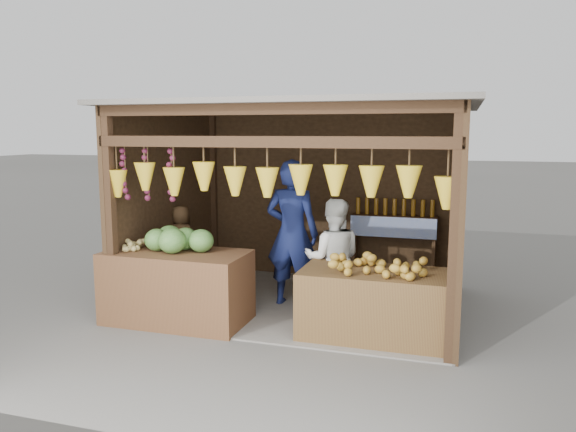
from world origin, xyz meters
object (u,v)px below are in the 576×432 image
Objects in this scene: counter_left at (177,287)px; vendor_seated at (181,239)px; man_standing at (292,233)px; counter_right at (373,305)px; woman_standing at (333,259)px.

counter_left is 1.45m from vendor_seated.
man_standing reaches higher than counter_left.
man_standing is (-1.22, 0.87, 0.59)m from counter_right.
woman_standing is 2.44m from vendor_seated.
vendor_seated is (-0.61, 1.27, 0.32)m from counter_left.
woman_standing is (1.77, 0.74, 0.31)m from counter_left.
counter_right is 3.19m from vendor_seated.
counter_left is at bearing 126.82° from vendor_seated.
man_standing is 1.98× the size of vendor_seated.
woman_standing reaches higher than counter_left.
counter_left is 1.06× the size of counter_right.
man_standing reaches higher than vendor_seated.
woman_standing reaches higher than counter_right.
vendor_seated is at bearing 159.69° from counter_right.
counter_left is 1.15× the size of woman_standing.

